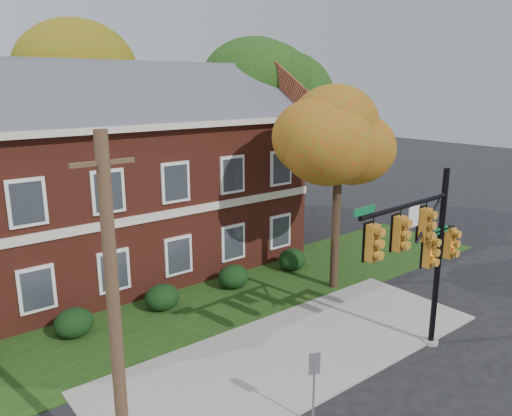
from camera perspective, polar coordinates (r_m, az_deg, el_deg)
ground at (r=16.93m, az=7.12°, el=-17.30°), size 120.00×120.00×0.00m
sidewalk at (r=17.52m, az=4.71°, el=-15.92°), size 14.00×5.00×0.08m
grass_strip at (r=21.02m, az=-4.80°, el=-10.61°), size 30.00×6.00×0.04m
apartment_building at (r=23.82m, az=-17.14°, el=4.29°), size 18.80×8.80×9.74m
hedge_left at (r=19.26m, az=-20.10°, el=-12.23°), size 1.40×1.26×1.05m
hedge_center at (r=20.45m, az=-10.67°, el=-10.00°), size 1.40×1.26×1.05m
hedge_right at (r=22.13m, az=-2.59°, el=-7.84°), size 1.40×1.26×1.05m
hedge_far_right at (r=24.21m, az=4.17°, el=-5.90°), size 1.40×1.26×1.05m
tree_near_right at (r=21.04m, az=10.20°, el=8.10°), size 4.50×4.25×8.58m
tree_right_rear at (r=30.19m, az=2.58°, el=12.82°), size 6.30×5.95×10.62m
tree_far_rear at (r=31.35m, az=-20.79°, el=13.31°), size 6.84×6.46×11.52m
traffic_signal at (r=16.57m, az=18.48°, el=-4.07°), size 5.53×0.58×6.17m
utility_pole at (r=10.73m, az=-15.81°, el=-12.73°), size 1.24×0.27×7.97m
sign_post at (r=13.62m, az=6.66°, el=-18.62°), size 0.30×0.15×2.14m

